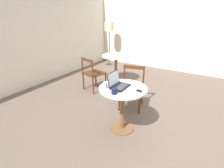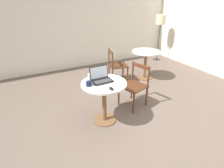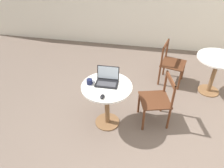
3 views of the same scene
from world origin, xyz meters
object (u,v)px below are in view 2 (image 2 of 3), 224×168
at_px(cafe_table_mid, 146,58).
at_px(chair_near_right, 135,85).
at_px(chair_mid_left, 116,65).
at_px(drinking_glass, 90,77).
at_px(mug, 89,84).
at_px(cafe_table_near, 104,92).
at_px(floor_lamp, 161,22).
at_px(laptop, 101,78).
at_px(mouse, 111,89).

bearing_deg(cafe_table_mid, chair_near_right, -136.16).
distance_m(chair_mid_left, drinking_glass, 1.67).
bearing_deg(drinking_glass, mug, -113.67).
relative_size(cafe_table_near, chair_near_right, 0.90).
relative_size(cafe_table_mid, chair_mid_left, 0.90).
bearing_deg(drinking_glass, floor_lamp, 31.79).
bearing_deg(cafe_table_mid, laptop, -148.38).
height_order(laptop, mug, laptop).
bearing_deg(floor_lamp, chair_near_right, -139.12).
xyz_separation_m(cafe_table_mid, chair_near_right, (-1.01, -0.97, -0.15)).
relative_size(floor_lamp, mouse, 14.97).
relative_size(chair_mid_left, drinking_glass, 8.58).
distance_m(cafe_table_mid, mouse, 2.29).
xyz_separation_m(cafe_table_mid, laptop, (-1.78, -1.09, 0.22)).
relative_size(chair_mid_left, mug, 6.82).
bearing_deg(chair_mid_left, floor_lamp, 22.71).
relative_size(cafe_table_near, drinking_glass, 7.74).
relative_size(mouse, drinking_glass, 1.03).
relative_size(chair_mid_left, laptop, 2.51).
bearing_deg(laptop, drinking_glass, 135.44).
xyz_separation_m(cafe_table_near, cafe_table_mid, (1.77, 1.17, 0.00)).
xyz_separation_m(mouse, mug, (-0.25, 0.27, 0.02)).
relative_size(mug, drinking_glass, 1.26).
height_order(cafe_table_near, laptop, laptop).
height_order(mouse, drinking_glass, drinking_glass).
distance_m(chair_near_right, mouse, 0.96).
bearing_deg(chair_mid_left, mouse, -121.52).
relative_size(cafe_table_near, laptop, 2.27).
xyz_separation_m(chair_near_right, mug, (-1.01, -0.20, 0.36)).
bearing_deg(cafe_table_mid, cafe_table_near, -146.45).
xyz_separation_m(chair_mid_left, drinking_glass, (-1.15, -1.15, 0.37)).
xyz_separation_m(laptop, mug, (-0.24, -0.08, -0.01)).
relative_size(floor_lamp, drinking_glass, 15.48).
bearing_deg(drinking_glass, mouse, -72.87).
distance_m(mug, drinking_glass, 0.24).
distance_m(chair_near_right, floor_lamp, 3.26).
distance_m(floor_lamp, drinking_glass, 3.91).
relative_size(cafe_table_mid, chair_near_right, 0.90).
relative_size(chair_near_right, mouse, 8.30).
bearing_deg(floor_lamp, mug, -146.29).
distance_m(chair_near_right, mug, 1.09).
distance_m(laptop, drinking_glass, 0.21).
height_order(chair_near_right, chair_mid_left, same).
distance_m(cafe_table_mid, floor_lamp, 1.89).
height_order(chair_mid_left, mouse, chair_mid_left).
bearing_deg(chair_near_right, mouse, -148.36).
distance_m(cafe_table_mid, laptop, 2.10).
distance_m(cafe_table_near, drinking_glass, 0.35).
bearing_deg(mug, laptop, 17.54).
xyz_separation_m(chair_mid_left, laptop, (-1.01, -1.29, 0.37)).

